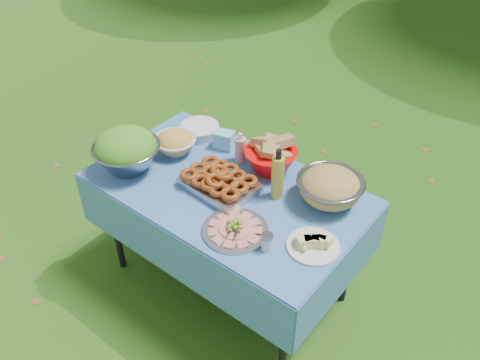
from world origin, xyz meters
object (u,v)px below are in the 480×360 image
(salad_bowl, at_px, (126,150))
(charcuterie_platter, at_px, (235,225))
(pasta_bowl_steel, at_px, (330,187))
(bread_bowl, at_px, (271,155))
(plate_stack, at_px, (200,129))
(picnic_table, at_px, (228,238))
(oil_bottle, at_px, (278,174))

(salad_bowl, xyz_separation_m, charcuterie_platter, (0.78, -0.02, -0.08))
(salad_bowl, height_order, pasta_bowl_steel, salad_bowl)
(bread_bowl, height_order, charcuterie_platter, bread_bowl)
(salad_bowl, distance_m, pasta_bowl_steel, 1.11)
(plate_stack, bearing_deg, picnic_table, -33.02)
(charcuterie_platter, relative_size, oil_bottle, 1.10)
(charcuterie_platter, bearing_deg, bread_bowl, 107.24)
(picnic_table, xyz_separation_m, bread_bowl, (0.09, 0.27, 0.48))
(salad_bowl, relative_size, oil_bottle, 1.26)
(pasta_bowl_steel, bearing_deg, picnic_table, -153.05)
(bread_bowl, xyz_separation_m, pasta_bowl_steel, (0.39, -0.03, -0.01))
(salad_bowl, relative_size, bread_bowl, 1.26)
(bread_bowl, bearing_deg, pasta_bowl_steel, -4.24)
(pasta_bowl_steel, xyz_separation_m, oil_bottle, (-0.23, -0.14, 0.06))
(plate_stack, bearing_deg, pasta_bowl_steel, -3.47)
(charcuterie_platter, distance_m, oil_bottle, 0.36)
(picnic_table, distance_m, oil_bottle, 0.59)
(pasta_bowl_steel, bearing_deg, bread_bowl, 175.76)
(plate_stack, height_order, pasta_bowl_steel, pasta_bowl_steel)
(pasta_bowl_steel, height_order, charcuterie_platter, pasta_bowl_steel)
(picnic_table, bearing_deg, pasta_bowl_steel, 26.95)
(salad_bowl, height_order, charcuterie_platter, salad_bowl)
(plate_stack, height_order, bread_bowl, bread_bowl)
(bread_bowl, bearing_deg, picnic_table, -107.93)
(salad_bowl, xyz_separation_m, bread_bowl, (0.62, 0.48, -0.02))
(oil_bottle, bearing_deg, picnic_table, -156.76)
(bread_bowl, bearing_deg, plate_stack, 177.07)
(picnic_table, height_order, plate_stack, plate_stack)
(picnic_table, distance_m, charcuterie_platter, 0.54)
(bread_bowl, relative_size, oil_bottle, 1.00)
(picnic_table, distance_m, bread_bowl, 0.56)
(bread_bowl, distance_m, pasta_bowl_steel, 0.39)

